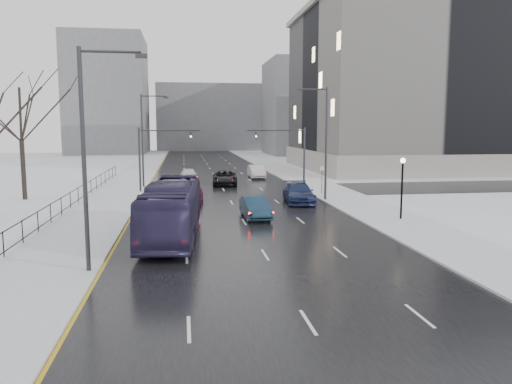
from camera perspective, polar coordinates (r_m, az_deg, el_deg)
name	(u,v)px	position (r m, az deg, el deg)	size (l,w,h in m)	color
road	(216,179)	(63.19, -4.54, 1.50)	(16.00, 150.00, 0.04)	black
cross_road	(224,191)	(51.30, -3.66, 0.12)	(130.00, 10.00, 0.04)	black
sidewalk_left	(131,180)	(63.38, -14.06, 1.37)	(5.00, 150.00, 0.16)	silver
sidewalk_right	(298,177)	(64.71, 4.78, 1.69)	(5.00, 150.00, 0.16)	silver
park_strip	(51,181)	(65.04, -22.42, 1.16)	(14.00, 150.00, 0.12)	white
tree_park_e	(25,201)	(49.25, -24.87, -0.90)	(9.45, 9.45, 13.50)	black
iron_fence	(42,217)	(34.39, -23.23, -2.65)	(0.06, 70.00, 1.30)	black
streetlight_r_mid	(324,138)	(44.44, 7.75, 6.16)	(2.95, 0.25, 10.00)	#2D2D33
streetlight_l_near	(89,149)	(23.10, -18.56, 4.66)	(2.95, 0.25, 10.00)	#2D2D33
streetlight_l_far	(144,136)	(54.88, -12.64, 6.30)	(2.95, 0.25, 10.00)	#2D2D33
lamppost_r_mid	(402,179)	(36.20, 16.37, 1.39)	(0.36, 0.36, 4.28)	black
mast_signal_right	(294,151)	(52.04, 4.39, 4.73)	(6.10, 0.33, 6.50)	#2D2D33
mast_signal_left	(150,152)	(50.88, -11.98, 4.53)	(6.10, 0.33, 6.50)	#2D2D33
no_uturn_sign	(322,171)	(48.75, 7.55, 2.38)	(0.60, 0.06, 2.70)	#2D2D33
civic_building	(433,97)	(84.44, 19.62, 10.21)	(41.00, 31.00, 24.80)	gray
bldg_far_right	(318,108)	(122.08, 7.05, 9.52)	(24.00, 20.00, 22.00)	slate
bldg_far_left	(108,96)	(129.18, -16.53, 10.49)	(18.00, 22.00, 28.00)	slate
bldg_far_center	(212,118)	(142.96, -5.10, 8.44)	(30.00, 18.00, 18.00)	slate
bus	(172,210)	(29.94, -9.58, -2.01)	(2.81, 12.00, 3.34)	#2D264B
sedan_center_near	(191,194)	(42.87, -7.45, -0.25)	(1.95, 4.84, 1.65)	maroon
sedan_right_near	(255,207)	(35.89, -0.09, -1.78)	(1.64, 4.70, 1.55)	#18324A
sedan_right_cross	(225,178)	(56.38, -3.59, 1.63)	(2.69, 5.83, 1.62)	black
sedan_right_far	(299,193)	(43.30, 4.92, -0.11)	(2.37, 5.83, 1.69)	#19244D
sedan_center_far	(189,175)	(60.17, -7.70, 1.95)	(1.92, 4.77, 1.63)	silver
sedan_right_distant	(256,172)	(63.81, 0.03, 2.35)	(1.76, 5.05, 1.66)	silver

